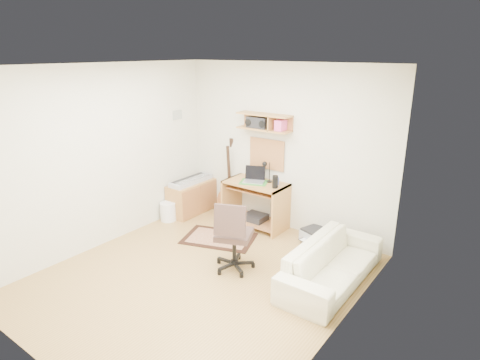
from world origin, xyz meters
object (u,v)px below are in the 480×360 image
Objects in this scene: desk at (256,204)px; printer at (318,236)px; task_chair at (234,235)px; sofa at (333,257)px; cabinet at (192,197)px.

desk is 2.23× the size of printer.
task_chair reaches higher than desk.
sofa reaches higher than printer.
printer is at bearing 6.54° from cabinet.
task_chair is 1.54m from printer.
sofa is at bearing -12.52° from cabinet.
sofa is (1.17, 0.46, -0.15)m from task_chair.
task_chair is 2.18× the size of printer.
printer is at bearing 4.85° from desk.
printer is at bearing 34.66° from sofa.
desk is 1.26m from cabinet.
task_chair is at bearing -31.94° from cabinet.
task_chair is (0.55, -1.29, 0.11)m from desk.
sofa is (0.64, -0.92, 0.26)m from printer.
desk is at bearing 90.37° from task_chair.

